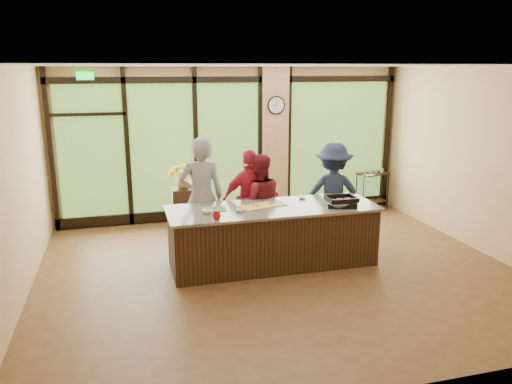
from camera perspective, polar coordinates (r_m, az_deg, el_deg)
floor at (r=7.60m, az=2.57°, el=-9.02°), size 7.00×7.00×0.00m
ceiling at (r=6.99m, az=2.84°, el=14.24°), size 7.00×7.00×0.00m
back_wall at (r=10.00m, az=-2.63°, el=5.55°), size 7.00×0.00×7.00m
left_wall at (r=6.94m, az=-25.99°, el=0.34°), size 0.00×6.00×6.00m
right_wall at (r=8.86m, az=24.81°, el=3.16°), size 0.00×6.00×6.00m
window_wall at (r=10.00m, az=-1.65°, el=4.96°), size 6.90×0.12×3.00m
island_base at (r=7.70m, az=1.92°, el=-5.16°), size 3.10×1.00×0.88m
countertop at (r=7.57m, az=1.95°, el=-1.87°), size 3.20×1.10×0.04m
wall_clock at (r=10.01m, az=2.32°, el=9.88°), size 0.36×0.04×0.36m
cook_left at (r=7.97m, az=-6.26°, el=-0.60°), size 0.72×0.49×1.94m
cook_midleft at (r=8.24m, az=0.34°, el=-1.20°), size 0.83×0.67×1.62m
cook_midright at (r=8.28m, az=-0.59°, el=-0.89°), size 0.99×0.42×1.68m
cook_right at (r=8.67m, az=8.76°, el=-0.16°), size 1.26×0.94×1.74m
roasting_pan at (r=7.71m, az=9.71°, el=-1.31°), size 0.52×0.45×0.08m
mixing_bowl at (r=7.64m, az=9.39°, el=-1.43°), size 0.39×0.39×0.08m
cutting_board_left at (r=7.46m, az=-4.80°, el=-1.95°), size 0.39×0.31×0.01m
cutting_board_center at (r=7.54m, az=-0.16°, el=-1.70°), size 0.49×0.41×0.01m
cutting_board_right at (r=7.70m, az=1.87°, el=-1.38°), size 0.42×0.33×0.01m
prep_bowl_near at (r=7.26m, az=-5.57°, el=-2.23°), size 0.22×0.22×0.05m
prep_bowl_mid at (r=7.30m, az=-1.82°, el=-2.12°), size 0.14×0.14×0.04m
prep_bowl_far at (r=8.07m, az=5.30°, el=-0.66°), size 0.15×0.15×0.03m
red_ramekin at (r=6.96m, az=-4.52°, el=-2.76°), size 0.16×0.16×0.09m
flower_stand at (r=9.30m, az=-8.21°, el=-2.06°), size 0.44×0.44×0.84m
flower_vase at (r=9.16m, az=-8.33°, el=1.34°), size 0.37×0.37×0.29m
bar_cart at (r=11.00m, az=13.15°, el=0.78°), size 0.71×0.53×0.87m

